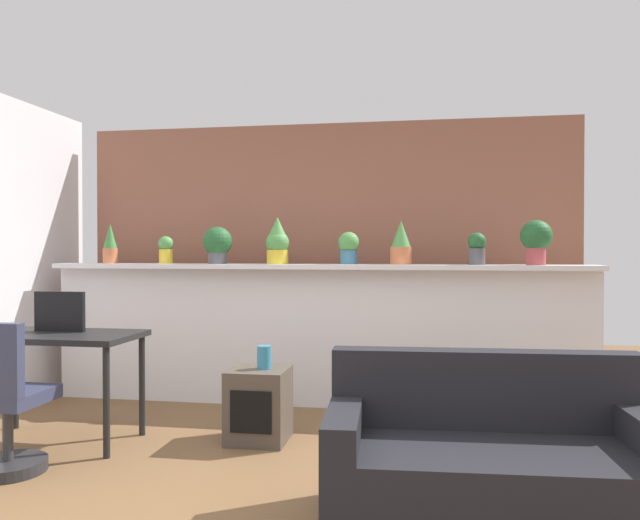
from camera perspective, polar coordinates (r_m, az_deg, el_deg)
The scene contains 18 objects.
ground_plane at distance 3.57m, azimuth -6.69°, elevation -20.77°, with size 12.00×12.00×0.00m, color brown.
divider_wall at distance 5.32m, azimuth -0.56°, elevation -7.08°, with size 4.58×0.16×1.16m, color silver.
plant_shelf at distance 5.23m, azimuth -0.64°, elevation -0.60°, with size 4.58×0.35×0.04m, color silver.
brick_wall_behind at distance 5.86m, azimuth 0.49°, elevation 0.23°, with size 4.58×0.10×2.50m, color #935B47.
potted_plant_0 at distance 5.80m, azimuth -18.65°, elevation 1.37°, with size 0.13×0.13×0.35m.
potted_plant_1 at distance 5.63m, azimuth -13.93°, elevation 0.96°, with size 0.13×0.13×0.24m.
potted_plant_2 at distance 5.45m, azimuth -9.37°, elevation 1.49°, with size 0.25×0.25×0.32m.
potted_plant_3 at distance 5.29m, azimuth -3.92°, elevation 1.71°, with size 0.20×0.20×0.40m.
potted_plant_4 at distance 5.21m, azimuth 2.64°, elevation 1.21°, with size 0.18×0.18×0.27m.
potted_plant_5 at distance 5.17m, azimuth 7.42°, elevation 1.51°, with size 0.18×0.18×0.36m.
potted_plant_6 at distance 5.17m, azimuth 14.16°, elevation 1.07°, with size 0.15×0.15×0.26m.
potted_plant_7 at distance 5.20m, azimuth 19.17°, elevation 1.82°, with size 0.25×0.25×0.36m.
desk at distance 4.67m, azimuth -22.93°, elevation -7.21°, with size 1.10×0.60×0.75m.
tv_monitor at distance 4.72m, azimuth -22.72°, elevation -4.37°, with size 0.37×0.04×0.28m, color black.
office_chair at distance 4.17m, azimuth -27.14°, elevation -12.07°, with size 0.44×0.45×0.91m.
side_cube_shelf at distance 4.43m, azimuth -5.64°, elevation -13.07°, with size 0.40×0.41×0.50m.
vase_on_shelf at distance 4.36m, azimuth -5.13°, elevation -8.86°, with size 0.10×0.10×0.16m, color teal.
couch at distance 3.23m, azimuth 15.39°, elevation -17.79°, with size 1.60×0.85×0.80m.
Camera 1 is at (0.94, -3.18, 1.32)m, focal length 34.96 mm.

